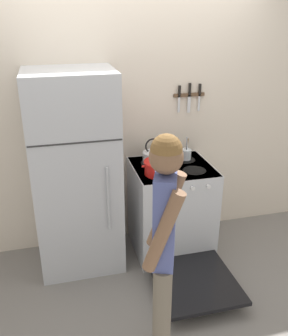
{
  "coord_description": "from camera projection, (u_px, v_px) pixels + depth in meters",
  "views": [
    {
      "loc": [
        -0.75,
        -3.37,
        2.26
      ],
      "look_at": [
        -0.01,
        -0.48,
        0.98
      ],
      "focal_mm": 40.0,
      "sensor_mm": 36.0,
      "label": 1
    }
  ],
  "objects": [
    {
      "name": "stove_range",
      "position": [
        172.0,
        211.0,
        3.62
      ],
      "size": [
        0.73,
        1.38,
        0.9
      ],
      "color": "silver",
      "rests_on": "ground_plane"
    },
    {
      "name": "refrigerator",
      "position": [
        76.0,
        174.0,
        3.3
      ],
      "size": [
        0.74,
        0.65,
        1.81
      ],
      "color": "#B7BABF",
      "rests_on": "ground_plane"
    },
    {
      "name": "dutch_oven_pot",
      "position": [
        160.0,
        168.0,
        3.3
      ],
      "size": [
        0.32,
        0.28,
        0.15
      ],
      "color": "red",
      "rests_on": "stove_range"
    },
    {
      "name": "person",
      "position": [
        164.0,
        244.0,
        2.27
      ],
      "size": [
        0.34,
        0.39,
        1.64
      ],
      "rotation": [
        0.0,
        0.0,
        1.21
      ],
      "color": "#6B6051",
      "rests_on": "ground_plane"
    },
    {
      "name": "wall_knife_strip",
      "position": [
        189.0,
        94.0,
        3.58
      ],
      "size": [
        0.31,
        0.03,
        0.29
      ],
      "color": "brown"
    },
    {
      "name": "utensil_jar",
      "position": [
        186.0,
        154.0,
        3.62
      ],
      "size": [
        0.1,
        0.1,
        0.23
      ],
      "color": "silver",
      "rests_on": "stove_range"
    },
    {
      "name": "tea_kettle",
      "position": [
        153.0,
        156.0,
        3.54
      ],
      "size": [
        0.24,
        0.2,
        0.25
      ],
      "color": "silver",
      "rests_on": "stove_range"
    },
    {
      "name": "ground_plane",
      "position": [
        134.0,
        233.0,
        4.06
      ],
      "size": [
        14.0,
        14.0,
        0.0
      ],
      "primitive_type": "plane",
      "color": "slate"
    },
    {
      "name": "wall_back",
      "position": [
        132.0,
        119.0,
        3.58
      ],
      "size": [
        10.0,
        0.06,
        2.55
      ],
      "color": "beige",
      "rests_on": "ground_plane"
    }
  ]
}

